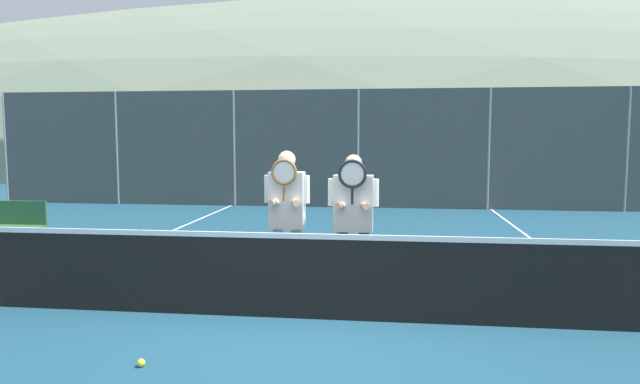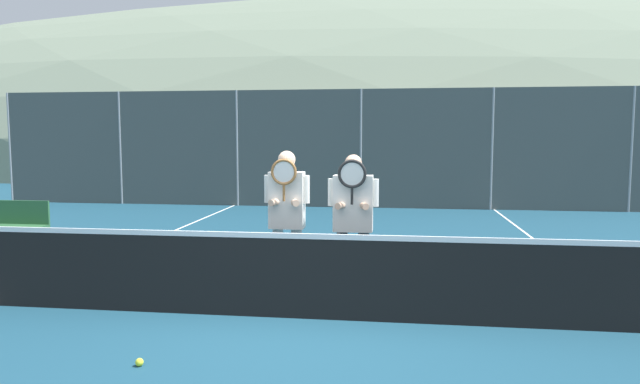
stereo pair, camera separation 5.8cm
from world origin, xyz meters
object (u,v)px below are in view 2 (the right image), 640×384
(player_center_left, at_px, (353,215))
(car_far_left, at_px, (172,168))
(car_center, at_px, (460,171))
(player_leftmost, at_px, (287,212))
(car_right_of_center, at_px, (616,170))
(bench_courtside, at_px, (0,224))
(car_left_of_center, at_px, (311,169))
(tennis_ball_on_court, at_px, (139,362))

(player_center_left, bearing_deg, car_far_left, 120.61)
(car_center, bearing_deg, player_leftmost, -105.79)
(car_center, relative_size, car_right_of_center, 0.97)
(car_center, relative_size, bench_courtside, 2.46)
(player_center_left, xyz_separation_m, car_far_left, (-7.03, 11.88, -0.14))
(car_left_of_center, xyz_separation_m, tennis_ball_on_court, (0.61, -13.76, -0.84))
(car_right_of_center, xyz_separation_m, bench_courtside, (-13.17, -9.56, -0.45))
(player_center_left, height_order, car_center, car_center)
(car_far_left, relative_size, car_right_of_center, 1.04)
(car_left_of_center, height_order, car_center, car_center)
(player_leftmost, xyz_separation_m, bench_courtside, (-5.31, 2.12, -0.57))
(car_left_of_center, bearing_deg, car_center, -3.20)
(car_center, distance_m, car_right_of_center, 4.67)
(bench_courtside, bearing_deg, tennis_ball_on_court, -43.87)
(car_right_of_center, bearing_deg, player_center_left, -121.21)
(car_far_left, distance_m, car_right_of_center, 14.11)
(player_leftmost, relative_size, tennis_ball_on_court, 25.78)
(player_center_left, height_order, car_right_of_center, car_right_of_center)
(car_right_of_center, bearing_deg, tennis_ball_on_court, -122.13)
(car_left_of_center, height_order, car_right_of_center, car_right_of_center)
(player_center_left, xyz_separation_m, car_right_of_center, (7.08, 11.68, -0.10))
(player_leftmost, bearing_deg, car_left_of_center, 97.13)
(player_leftmost, bearing_deg, player_center_left, -0.36)
(player_leftmost, distance_m, car_left_of_center, 11.68)
(player_center_left, relative_size, bench_courtside, 1.04)
(car_left_of_center, xyz_separation_m, bench_courtside, (-3.86, -9.47, -0.42))
(bench_courtside, distance_m, tennis_ball_on_court, 6.22)
(player_center_left, bearing_deg, car_right_of_center, 58.79)
(player_leftmost, xyz_separation_m, player_center_left, (0.78, -0.00, -0.02))
(car_far_left, height_order, car_right_of_center, car_right_of_center)
(car_center, bearing_deg, car_far_left, 176.67)
(player_center_left, relative_size, car_center, 0.42)
(bench_courtside, height_order, tennis_ball_on_court, bench_courtside)
(player_leftmost, xyz_separation_m, car_center, (3.20, 11.33, -0.15))
(player_center_left, xyz_separation_m, bench_courtside, (-6.10, 2.13, -0.56))
(player_center_left, bearing_deg, player_leftmost, 179.64)
(bench_courtside, bearing_deg, car_far_left, 95.47)
(bench_courtside, bearing_deg, player_leftmost, -21.76)
(player_leftmost, relative_size, player_center_left, 1.02)
(player_leftmost, relative_size, car_left_of_center, 0.42)
(car_left_of_center, height_order, tennis_ball_on_court, car_left_of_center)
(car_left_of_center, height_order, bench_courtside, car_left_of_center)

